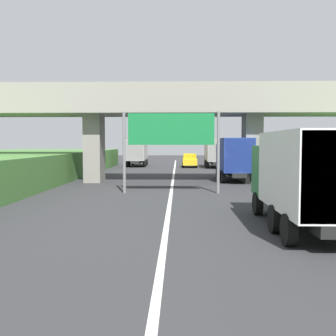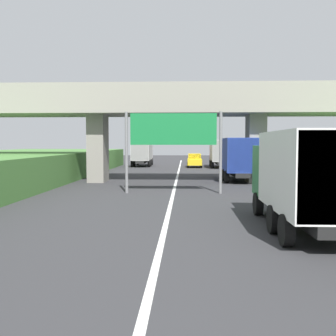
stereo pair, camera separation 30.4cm
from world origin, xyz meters
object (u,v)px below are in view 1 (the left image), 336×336
at_px(truck_blue, 233,157).
at_px(car_yellow, 190,160).
at_px(overhead_highway_sign, 171,134).
at_px(truck_green, 302,175).
at_px(truck_red, 215,152).
at_px(truck_white, 138,152).

distance_m(truck_blue, car_yellow, 17.84).
height_order(overhead_highway_sign, truck_green, overhead_highway_sign).
bearing_deg(truck_green, truck_red, 89.56).
height_order(overhead_highway_sign, truck_blue, overhead_highway_sign).
bearing_deg(overhead_highway_sign, car_yellow, 85.86).
xyz_separation_m(truck_green, car_yellow, (-2.89, 35.98, -1.08)).
bearing_deg(truck_red, truck_green, -90.44).
distance_m(truck_white, car_yellow, 7.26).
relative_size(truck_blue, truck_red, 1.00).
relative_size(truck_blue, truck_white, 1.00).
distance_m(overhead_highway_sign, truck_blue, 9.97).
relative_size(truck_red, truck_white, 1.00).
xyz_separation_m(overhead_highway_sign, truck_green, (4.77, -9.96, -1.67)).
bearing_deg(truck_red, car_yellow, 175.67).
relative_size(overhead_highway_sign, truck_white, 0.81).
xyz_separation_m(truck_blue, truck_green, (-0.18, -18.45, 0.00)).
relative_size(overhead_highway_sign, truck_blue, 0.81).
xyz_separation_m(overhead_highway_sign, truck_red, (5.05, 25.79, -1.67)).
distance_m(truck_blue, truck_white, 22.10).
distance_m(overhead_highway_sign, truck_white, 28.73).
xyz_separation_m(truck_blue, truck_white, (-9.90, 19.76, 0.00)).
height_order(truck_blue, car_yellow, truck_blue).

